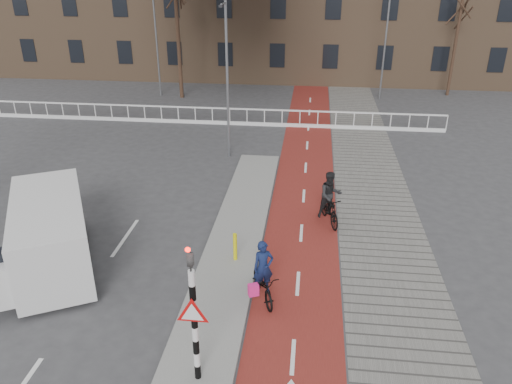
# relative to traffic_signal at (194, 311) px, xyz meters

# --- Properties ---
(ground) EXTENTS (120.00, 120.00, 0.00)m
(ground) POSITION_rel_traffic_signal_xyz_m (0.60, 2.02, -1.99)
(ground) COLOR #38383A
(ground) RESTS_ON ground
(bike_lane) EXTENTS (2.50, 60.00, 0.01)m
(bike_lane) POSITION_rel_traffic_signal_xyz_m (2.10, 12.02, -1.98)
(bike_lane) COLOR maroon
(bike_lane) RESTS_ON ground
(sidewalk) EXTENTS (3.00, 60.00, 0.01)m
(sidewalk) POSITION_rel_traffic_signal_xyz_m (4.90, 12.02, -1.98)
(sidewalk) COLOR slate
(sidewalk) RESTS_ON ground
(curb_island) EXTENTS (1.80, 16.00, 0.12)m
(curb_island) POSITION_rel_traffic_signal_xyz_m (-0.10, 6.02, -1.93)
(curb_island) COLOR gray
(curb_island) RESTS_ON ground
(traffic_signal) EXTENTS (0.80, 0.80, 3.68)m
(traffic_signal) POSITION_rel_traffic_signal_xyz_m (0.00, 0.00, 0.00)
(traffic_signal) COLOR black
(traffic_signal) RESTS_ON curb_island
(bollard) EXTENTS (0.12, 0.12, 0.92)m
(bollard) POSITION_rel_traffic_signal_xyz_m (0.10, 4.93, -1.41)
(bollard) COLOR yellow
(bollard) RESTS_ON curb_island
(cyclist_near) EXTENTS (1.22, 1.82, 1.81)m
(cyclist_near) POSITION_rel_traffic_signal_xyz_m (1.15, 3.21, -1.37)
(cyclist_near) COLOR black
(cyclist_near) RESTS_ON bike_lane
(cyclist_far) EXTENTS (1.05, 1.90, 1.97)m
(cyclist_far) POSITION_rel_traffic_signal_xyz_m (3.05, 7.89, -1.17)
(cyclist_far) COLOR black
(cyclist_far) RESTS_ON bike_lane
(van) EXTENTS (4.13, 5.39, 2.16)m
(van) POSITION_rel_traffic_signal_xyz_m (-5.42, 4.11, -0.85)
(van) COLOR silver
(van) RESTS_ON ground
(railing) EXTENTS (28.00, 0.10, 0.99)m
(railing) POSITION_rel_traffic_signal_xyz_m (-4.40, 19.02, -1.68)
(railing) COLOR silver
(railing) RESTS_ON ground
(tree_mid) EXTENTS (0.26, 0.26, 8.19)m
(tree_mid) POSITION_rel_traffic_signal_xyz_m (-6.67, 24.74, 2.11)
(tree_mid) COLOR #301D15
(tree_mid) RESTS_ON ground
(tree_right) EXTENTS (0.21, 0.21, 6.57)m
(tree_right) POSITION_rel_traffic_signal_xyz_m (11.57, 27.48, 1.30)
(tree_right) COLOR #301D15
(tree_right) RESTS_ON ground
(streetlight_near) EXTENTS (0.12, 0.12, 7.08)m
(streetlight_near) POSITION_rel_traffic_signal_xyz_m (-1.61, 14.05, 1.55)
(streetlight_near) COLOR slate
(streetlight_near) RESTS_ON ground
(streetlight_left) EXTENTS (0.12, 0.12, 7.06)m
(streetlight_left) POSITION_rel_traffic_signal_xyz_m (-8.27, 25.15, 1.54)
(streetlight_left) COLOR slate
(streetlight_left) RESTS_ON ground
(streetlight_right) EXTENTS (0.12, 0.12, 8.28)m
(streetlight_right) POSITION_rel_traffic_signal_xyz_m (6.75, 25.89, 2.15)
(streetlight_right) COLOR slate
(streetlight_right) RESTS_ON ground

